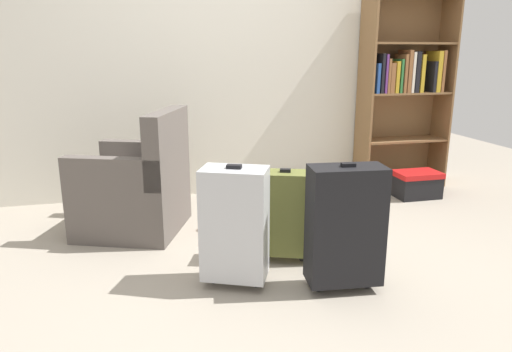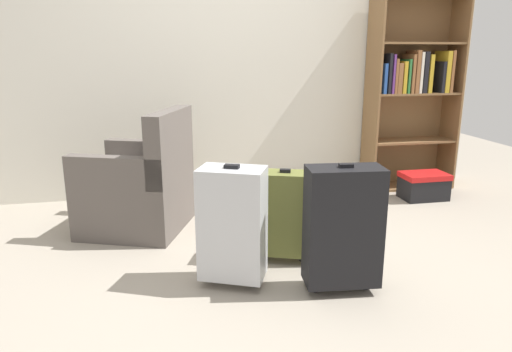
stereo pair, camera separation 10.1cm
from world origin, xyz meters
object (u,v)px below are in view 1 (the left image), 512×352
(armchair, at_px, (137,189))
(mug, at_px, (211,224))
(suitcase_black, at_px, (345,225))
(storage_box, at_px, (417,184))
(suitcase_silver, at_px, (235,224))
(suitcase_olive, at_px, (285,213))
(bookshelf, at_px, (403,87))

(armchair, xyz_separation_m, mug, (0.52, -0.14, -0.27))
(mug, bearing_deg, armchair, 164.73)
(mug, distance_m, suitcase_black, 1.27)
(storage_box, distance_m, suitcase_black, 2.01)
(mug, relative_size, suitcase_silver, 0.17)
(suitcase_black, bearing_deg, suitcase_olive, 114.78)
(bookshelf, distance_m, suitcase_olive, 2.25)
(armchair, distance_m, suitcase_black, 1.65)
(armchair, xyz_separation_m, suitcase_olive, (0.91, -0.76, -0.00))
(armchair, distance_m, suitcase_silver, 1.15)
(bookshelf, height_order, armchair, bookshelf)
(suitcase_silver, bearing_deg, storage_box, 32.73)
(armchair, height_order, suitcase_black, armchair)
(mug, height_order, suitcase_silver, suitcase_silver)
(armchair, relative_size, suitcase_silver, 1.28)
(bookshelf, xyz_separation_m, armchair, (-2.52, -0.67, -0.65))
(suitcase_silver, bearing_deg, armchair, 117.92)
(storage_box, bearing_deg, suitcase_silver, -147.27)
(bookshelf, height_order, storage_box, bookshelf)
(bookshelf, distance_m, armchair, 2.69)
(suitcase_black, xyz_separation_m, suitcase_olive, (-0.21, 0.45, -0.07))
(bookshelf, height_order, mug, bookshelf)
(suitcase_olive, bearing_deg, suitcase_silver, -145.79)
(bookshelf, xyz_separation_m, suitcase_black, (-1.41, -1.88, -0.59))
(storage_box, distance_m, suitcase_olive, 1.88)
(armchair, bearing_deg, suitcase_silver, -62.08)
(storage_box, xyz_separation_m, suitcase_olive, (-1.58, -1.00, 0.19))
(mug, xyz_separation_m, storage_box, (1.96, 0.38, 0.08))
(suitcase_olive, bearing_deg, bookshelf, 41.53)
(armchair, height_order, mug, armchair)
(bookshelf, bearing_deg, storage_box, -94.71)
(suitcase_black, distance_m, suitcase_olive, 0.50)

